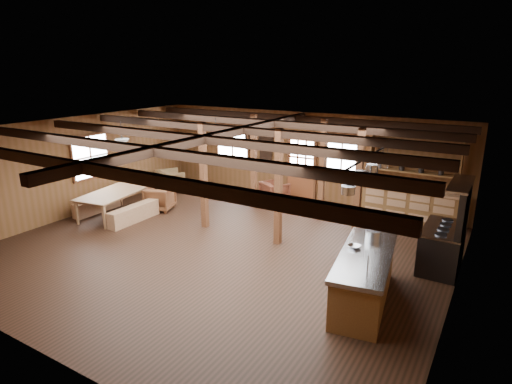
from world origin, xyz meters
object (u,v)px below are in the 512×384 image
armchair_b (275,192)px  armchair_a (160,198)px  armchair_c (170,181)px  kitchen_island (364,277)px  commercial_range (445,241)px  dining_table (114,205)px

armchair_b → armchair_a: bearing=70.1°
armchair_c → armchair_b: bearing=-135.2°
kitchen_island → armchair_b: (-4.20, 4.37, -0.14)m
commercial_range → armchair_b: commercial_range is taller
kitchen_island → armchair_b: size_ratio=3.48×
dining_table → armchair_c: armchair_c is taller
kitchen_island → dining_table: bearing=164.9°
armchair_c → commercial_range: bearing=-156.6°
kitchen_island → armchair_c: 8.57m
commercial_range → armchair_a: 7.87m
commercial_range → armchair_b: bearing=157.5°
dining_table → armchair_b: 4.81m
dining_table → armchair_c: bearing=-2.8°
commercial_range → armchair_c: 8.96m
dining_table → armchair_b: bearing=-52.5°
armchair_a → armchair_b: armchair_a is taller
kitchen_island → commercial_range: (1.05, 2.20, 0.14)m
armchair_b → armchair_c: 3.69m
dining_table → armchair_c: (-0.30, 2.69, 0.03)m
commercial_range → armchair_a: bearing=-178.5°
dining_table → armchair_a: (0.69, 1.13, -0.00)m
commercial_range → armchair_b: (-5.25, 2.17, -0.28)m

